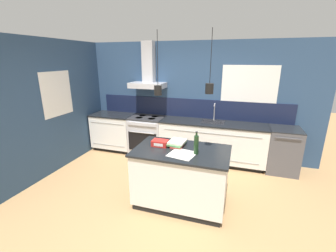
% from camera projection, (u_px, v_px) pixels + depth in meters
% --- Properties ---
extents(ground_plane, '(16.00, 16.00, 0.00)m').
position_uv_depth(ground_plane, '(162.00, 199.00, 3.71)').
color(ground_plane, '#A87F51').
rests_on(ground_plane, ground).
extents(wall_back, '(5.60, 2.09, 2.60)m').
position_uv_depth(wall_back, '(188.00, 98.00, 5.16)').
color(wall_back, navy).
rests_on(wall_back, ground_plane).
extents(wall_left, '(0.08, 3.80, 2.60)m').
position_uv_depth(wall_left, '(62.00, 105.00, 4.68)').
color(wall_left, navy).
rests_on(wall_left, ground_plane).
extents(counter_run_left, '(1.03, 0.64, 0.91)m').
position_uv_depth(counter_run_left, '(114.00, 131.00, 5.66)').
color(counter_run_left, black).
rests_on(counter_run_left, ground_plane).
extents(counter_run_sink, '(2.27, 0.64, 1.30)m').
position_uv_depth(counter_run_sink, '(212.00, 142.00, 4.95)').
color(counter_run_sink, black).
rests_on(counter_run_sink, ground_plane).
extents(oven_range, '(0.79, 0.66, 0.91)m').
position_uv_depth(oven_range, '(148.00, 135.00, 5.39)').
color(oven_range, '#B5B5BA').
rests_on(oven_range, ground_plane).
extents(dishwasher, '(0.59, 0.65, 0.91)m').
position_uv_depth(dishwasher, '(283.00, 150.00, 4.53)').
color(dishwasher, '#4C4C51').
rests_on(dishwasher, ground_plane).
extents(kitchen_island, '(1.43, 0.88, 0.91)m').
position_uv_depth(kitchen_island, '(181.00, 177.00, 3.50)').
color(kitchen_island, black).
rests_on(kitchen_island, ground_plane).
extents(bottle_on_island, '(0.07, 0.07, 0.34)m').
position_uv_depth(bottle_on_island, '(196.00, 145.00, 3.19)').
color(bottle_on_island, '#193319').
rests_on(bottle_on_island, kitchen_island).
extents(book_stack, '(0.28, 0.34, 0.08)m').
position_uv_depth(book_stack, '(177.00, 143.00, 3.53)').
color(book_stack, '#B2332D').
rests_on(book_stack, kitchen_island).
extents(red_supply_box, '(0.24, 0.17, 0.09)m').
position_uv_depth(red_supply_box, '(160.00, 143.00, 3.52)').
color(red_supply_box, red).
rests_on(red_supply_box, kitchen_island).
extents(paper_pile, '(0.42, 0.41, 0.01)m').
position_uv_depth(paper_pile, '(182.00, 154.00, 3.22)').
color(paper_pile, silver).
rests_on(paper_pile, kitchen_island).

